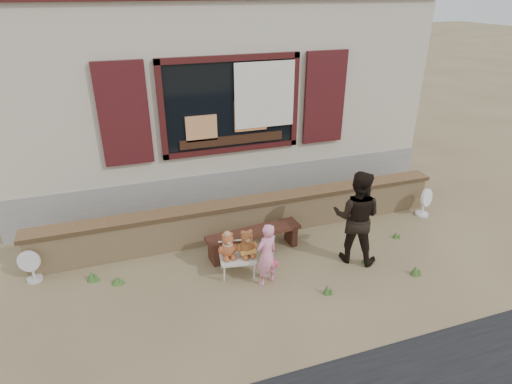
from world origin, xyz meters
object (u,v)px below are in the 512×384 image
object	(u,v)px
bench	(254,237)
teddy_bear_left	(228,245)
folding_chair	(237,257)
child	(267,255)
adult	(356,217)
teddy_bear_right	(247,242)

from	to	relation	value
bench	teddy_bear_left	world-z (taller)	teddy_bear_left
bench	folding_chair	xyz separation A→B (m)	(-0.41, -0.47, -0.00)
folding_chair	child	xyz separation A→B (m)	(0.33, -0.36, 0.20)
bench	child	world-z (taller)	child
teddy_bear_left	child	world-z (taller)	child
folding_chair	teddy_bear_left	size ratio (longest dim) A/B	1.44
teddy_bear_left	child	distance (m)	0.61
folding_chair	adult	size ratio (longest dim) A/B	0.39
adult	teddy_bear_right	bearing A→B (deg)	31.90
bench	child	size ratio (longest dim) A/B	1.61
child	folding_chair	bearing A→B (deg)	-68.40
bench	teddy_bear_left	xyz separation A→B (m)	(-0.55, -0.44, 0.23)
folding_chair	child	world-z (taller)	child
child	adult	bearing A→B (deg)	164.75
folding_chair	adult	world-z (taller)	adult
teddy_bear_left	adult	distance (m)	2.00
adult	folding_chair	bearing A→B (deg)	31.69
teddy_bear_left	adult	bearing A→B (deg)	2.42
folding_chair	teddy_bear_right	xyz separation A→B (m)	(0.14, -0.02, 0.24)
adult	bench	bearing A→B (deg)	12.85
bench	folding_chair	distance (m)	0.62
bench	adult	xyz separation A→B (m)	(1.43, -0.68, 0.46)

